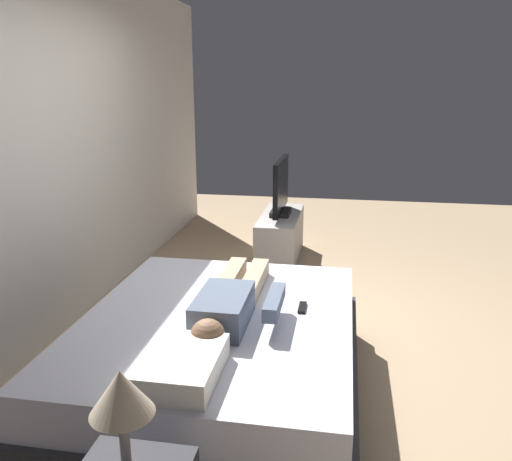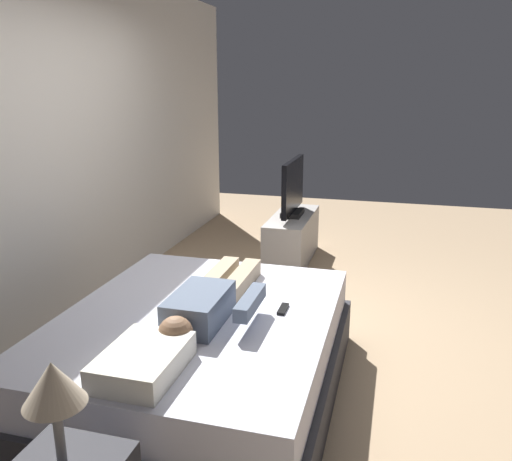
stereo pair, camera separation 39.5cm
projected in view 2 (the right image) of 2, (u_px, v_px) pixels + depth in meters
The scene contains 9 objects.
ground_plane at pixel (280, 341), 3.88m from camera, with size 10.00×10.00×0.00m, color tan.
back_wall at pixel (84, 139), 4.32m from camera, with size 6.40×0.10×2.80m, color silver.
bed at pixel (198, 356), 3.15m from camera, with size 1.99×1.62×0.54m.
pillow at pixel (143, 361), 2.43m from camera, with size 0.48×0.34×0.12m, color silver.
person at pixel (210, 300), 3.06m from camera, with size 1.26×0.46×0.18m.
remote at pixel (283, 309), 3.12m from camera, with size 0.15×0.04×0.02m, color black.
tv_stand at pixel (292, 238), 5.58m from camera, with size 1.10×0.40×0.50m, color #B7B2AD.
tv at pixel (293, 189), 5.43m from camera, with size 0.88×0.20×0.59m.
lamp at pixel (53, 385), 1.79m from camera, with size 0.22×0.22×0.42m.
Camera 2 is at (-3.43, -0.76, 1.85)m, focal length 36.80 mm.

